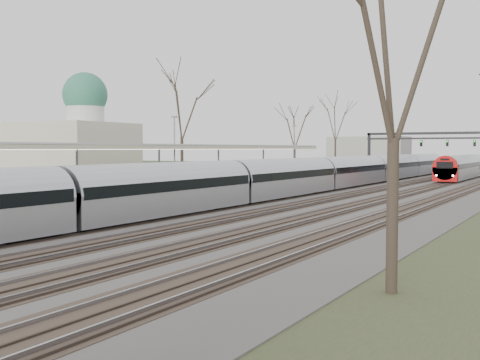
# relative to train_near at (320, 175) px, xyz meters

# --- Properties ---
(track_bed) EXTENTS (24.00, 160.00, 0.22)m
(track_bed) POSITION_rel_train_near_xyz_m (2.76, 6.97, -1.42)
(track_bed) COLOR #474442
(track_bed) RESTS_ON ground
(platform) EXTENTS (3.50, 69.00, 1.00)m
(platform) POSITION_rel_train_near_xyz_m (-6.55, -10.53, -0.98)
(platform) COLOR #9E9B93
(platform) RESTS_ON ground
(canopy) EXTENTS (4.10, 50.00, 3.11)m
(canopy) POSITION_rel_train_near_xyz_m (-6.55, -15.04, 2.45)
(canopy) COLOR slate
(canopy) RESTS_ON platform
(dome_building) EXTENTS (10.00, 8.00, 10.30)m
(dome_building) POSITION_rel_train_near_xyz_m (-19.21, -10.03, 2.24)
(dome_building) COLOR beige
(dome_building) RESTS_ON ground
(signal_gantry) EXTENTS (21.00, 0.59, 6.08)m
(signal_gantry) POSITION_rel_train_near_xyz_m (2.79, 36.96, 3.43)
(signal_gantry) COLOR black
(signal_gantry) RESTS_ON ground
(tree_west_far) EXTENTS (5.50, 5.50, 11.33)m
(tree_west_far) POSITION_rel_train_near_xyz_m (-14.50, -0.03, 6.54)
(tree_west_far) COLOR #2D231C
(tree_west_far) RESTS_ON ground
(tree_east_near) EXTENTS (4.50, 4.50, 9.27)m
(tree_east_near) POSITION_rel_train_near_xyz_m (15.50, -33.03, 5.08)
(tree_east_near) COLOR #2D231C
(tree_east_near) RESTS_ON ground
(train_near) EXTENTS (2.62, 90.21, 3.05)m
(train_near) POSITION_rel_train_near_xyz_m (0.00, 0.00, 0.00)
(train_near) COLOR #ABADB5
(train_near) RESTS_ON ground
(train_far) EXTENTS (2.62, 45.21, 3.05)m
(train_far) POSITION_rel_train_near_xyz_m (7.00, 39.72, 0.00)
(train_far) COLOR #ABADB5
(train_far) RESTS_ON ground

